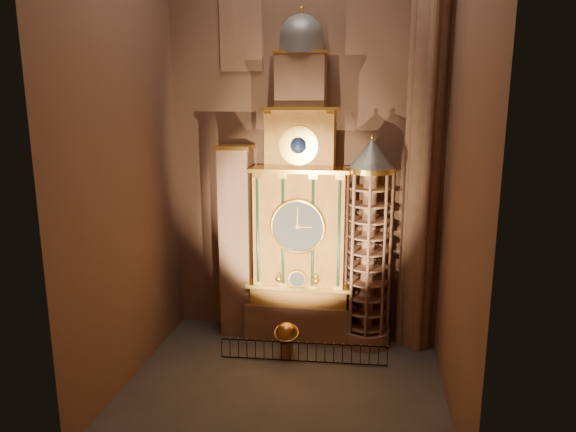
% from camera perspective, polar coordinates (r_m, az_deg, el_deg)
% --- Properties ---
extents(floor, '(14.00, 14.00, 0.00)m').
position_cam_1_polar(floor, '(24.18, -0.37, -18.12)').
color(floor, '#383330').
rests_on(floor, ground).
extents(wall_back, '(22.00, 0.00, 22.00)m').
position_cam_1_polar(wall_back, '(26.82, 1.74, 9.63)').
color(wall_back, brown).
rests_on(wall_back, floor).
extents(wall_left, '(0.00, 22.00, 22.00)m').
position_cam_1_polar(wall_left, '(23.11, -18.00, 8.62)').
color(wall_left, brown).
rests_on(wall_left, floor).
extents(wall_right, '(0.00, 22.00, 22.00)m').
position_cam_1_polar(wall_right, '(20.91, 19.07, 8.23)').
color(wall_right, brown).
rests_on(wall_right, floor).
extents(astronomical_clock, '(5.60, 2.41, 16.70)m').
position_cam_1_polar(astronomical_clock, '(26.36, 1.39, 0.10)').
color(astronomical_clock, '#8C634C').
rests_on(astronomical_clock, floor).
extents(portrait_tower, '(1.80, 1.60, 10.20)m').
position_cam_1_polar(portrait_tower, '(27.39, -5.70, -2.78)').
color(portrait_tower, '#8C634C').
rests_on(portrait_tower, floor).
extents(stair_turret, '(2.50, 2.50, 10.80)m').
position_cam_1_polar(stair_turret, '(26.21, 8.91, -3.29)').
color(stair_turret, '#8C634C').
rests_on(stair_turret, floor).
extents(gothic_pier, '(2.04, 2.04, 22.00)m').
position_cam_1_polar(gothic_pier, '(25.73, 15.21, 9.10)').
color(gothic_pier, '#8C634C').
rests_on(gothic_pier, floor).
extents(stained_glass_window, '(2.20, 0.14, 5.20)m').
position_cam_1_polar(stained_glass_window, '(27.64, -5.27, 21.10)').
color(stained_glass_window, navy).
rests_on(stained_glass_window, wall_back).
extents(celestial_globe, '(1.26, 1.19, 1.77)m').
position_cam_1_polar(celestial_globe, '(25.95, -0.18, -13.23)').
color(celestial_globe, '#8C634C').
rests_on(celestial_globe, floor).
extents(iron_railing, '(8.03, 0.43, 1.01)m').
position_cam_1_polar(iron_railing, '(25.60, 1.68, -14.90)').
color(iron_railing, black).
rests_on(iron_railing, floor).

